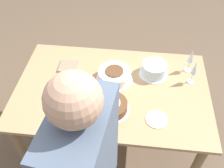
{
  "coord_description": "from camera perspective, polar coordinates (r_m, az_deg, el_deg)",
  "views": [
    {
      "loc": [
        0.15,
        -1.36,
        2.29
      ],
      "look_at": [
        0.0,
        0.0,
        0.83
      ],
      "focal_mm": 40.0,
      "sensor_mm": 36.0,
      "label": 1
    }
  ],
  "objects": [
    {
      "name": "wine_glass_far",
      "position": [
        2.09,
        18.36,
        3.36
      ],
      "size": [
        0.06,
        0.06,
        0.23
      ],
      "color": "silver",
      "rests_on": "dining_table"
    },
    {
      "name": "fork_pile",
      "position": [
        2.0,
        -9.61,
        -2.5
      ],
      "size": [
        0.21,
        0.15,
        0.02
      ],
      "color": "silver",
      "rests_on": "dining_table"
    },
    {
      "name": "cake_center_white",
      "position": [
        2.07,
        0.55,
        2.0
      ],
      "size": [
        0.31,
        0.31,
        0.1
      ],
      "color": "white",
      "rests_on": "dining_table"
    },
    {
      "name": "cake_back_decorated",
      "position": [
        2.14,
        9.59,
        3.33
      ],
      "size": [
        0.25,
        0.25,
        0.11
      ],
      "color": "white",
      "rests_on": "dining_table"
    },
    {
      "name": "napkin_stack",
      "position": [
        2.24,
        -10.0,
        4.0
      ],
      "size": [
        0.16,
        0.16,
        0.02
      ],
      "color": "gray",
      "rests_on": "dining_table"
    },
    {
      "name": "cake_front_chocolate",
      "position": [
        1.87,
        -0.15,
        -5.07
      ],
      "size": [
        0.28,
        0.28,
        0.09
      ],
      "color": "white",
      "rests_on": "dining_table"
    },
    {
      "name": "wine_glass_near",
      "position": [
        2.19,
        17.67,
        5.88
      ],
      "size": [
        0.06,
        0.06,
        0.22
      ],
      "color": "silver",
      "rests_on": "dining_table"
    },
    {
      "name": "dessert_plate_right",
      "position": [
        1.87,
        10.18,
        -7.94
      ],
      "size": [
        0.17,
        0.17,
        0.01
      ],
      "color": "beige",
      "rests_on": "dining_table"
    },
    {
      "name": "ground_plane",
      "position": [
        2.66,
        0.0,
        -12.28
      ],
      "size": [
        12.0,
        12.0,
        0.0
      ],
      "primitive_type": "plane",
      "color": "brown"
    },
    {
      "name": "dining_table",
      "position": [
        2.12,
        0.0,
        -2.92
      ],
      "size": [
        1.58,
        0.99,
        0.78
      ],
      "color": "tan",
      "rests_on": "ground_plane"
    }
  ]
}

